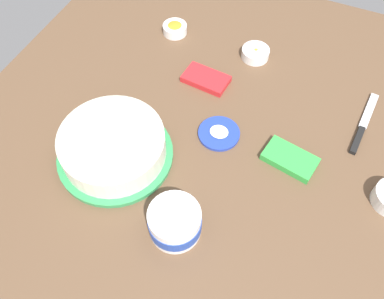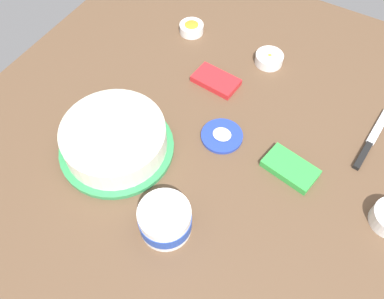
{
  "view_description": "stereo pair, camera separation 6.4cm",
  "coord_description": "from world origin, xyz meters",
  "px_view_note": "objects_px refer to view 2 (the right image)",
  "views": [
    {
      "loc": [
        0.13,
        -0.57,
        0.9
      ],
      "look_at": [
        -0.1,
        -0.04,
        0.04
      ],
      "focal_mm": 37.51,
      "sensor_mm": 36.0,
      "label": 1
    },
    {
      "loc": [
        0.19,
        -0.54,
        0.9
      ],
      "look_at": [
        -0.1,
        -0.04,
        0.04
      ],
      "focal_mm": 37.51,
      "sensor_mm": 36.0,
      "label": 2
    }
  ],
  "objects_px": {
    "spreading_knife": "(369,143)",
    "candy_box_upper": "(290,168)",
    "frosting_tub_lid": "(222,136)",
    "sprinkle_bowl_yellow": "(269,58)",
    "sprinkle_bowl_orange": "(192,28)",
    "frosting_tub": "(165,220)",
    "candy_box_lower": "(216,80)",
    "frosted_cake": "(114,138)"
  },
  "relations": [
    {
      "from": "frosting_tub",
      "to": "candy_box_upper",
      "type": "height_order",
      "value": "frosting_tub"
    },
    {
      "from": "frosted_cake",
      "to": "candy_box_lower",
      "type": "xyz_separation_m",
      "value": [
        0.11,
        0.35,
        -0.04
      ]
    },
    {
      "from": "frosting_tub",
      "to": "candy_box_lower",
      "type": "bearing_deg",
      "value": 104.21
    },
    {
      "from": "frosting_tub",
      "to": "candy_box_lower",
      "type": "height_order",
      "value": "frosting_tub"
    },
    {
      "from": "sprinkle_bowl_yellow",
      "to": "spreading_knife",
      "type": "bearing_deg",
      "value": -22.63
    },
    {
      "from": "sprinkle_bowl_orange",
      "to": "candy_box_lower",
      "type": "distance_m",
      "value": 0.24
    },
    {
      "from": "spreading_knife",
      "to": "candy_box_upper",
      "type": "distance_m",
      "value": 0.24
    },
    {
      "from": "frosted_cake",
      "to": "candy_box_upper",
      "type": "xyz_separation_m",
      "value": [
        0.43,
        0.17,
        -0.04
      ]
    },
    {
      "from": "candy_box_upper",
      "to": "frosted_cake",
      "type": "bearing_deg",
      "value": -147.54
    },
    {
      "from": "frosting_tub",
      "to": "spreading_knife",
      "type": "relative_size",
      "value": 0.52
    },
    {
      "from": "sprinkle_bowl_yellow",
      "to": "frosting_tub_lid",
      "type": "bearing_deg",
      "value": -88.56
    },
    {
      "from": "frosted_cake",
      "to": "sprinkle_bowl_yellow",
      "type": "height_order",
      "value": "frosted_cake"
    },
    {
      "from": "sprinkle_bowl_orange",
      "to": "candy_box_upper",
      "type": "xyz_separation_m",
      "value": [
        0.49,
        -0.34,
        -0.01
      ]
    },
    {
      "from": "frosting_tub_lid",
      "to": "spreading_knife",
      "type": "distance_m",
      "value": 0.4
    },
    {
      "from": "frosting_tub",
      "to": "spreading_knife",
      "type": "bearing_deg",
      "value": 54.03
    },
    {
      "from": "frosting_tub",
      "to": "frosting_tub_lid",
      "type": "distance_m",
      "value": 0.3
    },
    {
      "from": "frosting_tub",
      "to": "sprinkle_bowl_orange",
      "type": "bearing_deg",
      "value": 115.27
    },
    {
      "from": "sprinkle_bowl_orange",
      "to": "frosting_tub",
      "type": "bearing_deg",
      "value": -64.73
    },
    {
      "from": "candy_box_lower",
      "to": "spreading_knife",
      "type": "bearing_deg",
      "value": 6.24
    },
    {
      "from": "candy_box_lower",
      "to": "sprinkle_bowl_orange",
      "type": "bearing_deg",
      "value": 143.13
    },
    {
      "from": "sprinkle_bowl_yellow",
      "to": "candy_box_lower",
      "type": "xyz_separation_m",
      "value": [
        -0.1,
        -0.16,
        -0.01
      ]
    },
    {
      "from": "frosting_tub_lid",
      "to": "candy_box_lower",
      "type": "distance_m",
      "value": 0.2
    },
    {
      "from": "frosting_tub",
      "to": "candy_box_upper",
      "type": "relative_size",
      "value": 0.9
    },
    {
      "from": "frosted_cake",
      "to": "frosting_tub_lid",
      "type": "height_order",
      "value": "frosted_cake"
    },
    {
      "from": "frosting_tub_lid",
      "to": "candy_box_upper",
      "type": "xyz_separation_m",
      "value": [
        0.2,
        -0.01,
        0.0
      ]
    },
    {
      "from": "spreading_knife",
      "to": "sprinkle_bowl_yellow",
      "type": "height_order",
      "value": "sprinkle_bowl_yellow"
    },
    {
      "from": "frosting_tub_lid",
      "to": "candy_box_upper",
      "type": "distance_m",
      "value": 0.2
    },
    {
      "from": "sprinkle_bowl_orange",
      "to": "candy_box_upper",
      "type": "distance_m",
      "value": 0.6
    },
    {
      "from": "frosting_tub_lid",
      "to": "frosted_cake",
      "type": "bearing_deg",
      "value": -141.7
    },
    {
      "from": "frosted_cake",
      "to": "frosting_tub_lid",
      "type": "xyz_separation_m",
      "value": [
        0.22,
        0.18,
        -0.04
      ]
    },
    {
      "from": "spreading_knife",
      "to": "sprinkle_bowl_orange",
      "type": "height_order",
      "value": "sprinkle_bowl_orange"
    },
    {
      "from": "sprinkle_bowl_orange",
      "to": "candy_box_lower",
      "type": "xyz_separation_m",
      "value": [
        0.18,
        -0.16,
        -0.01
      ]
    },
    {
      "from": "sprinkle_bowl_yellow",
      "to": "candy_box_upper",
      "type": "xyz_separation_m",
      "value": [
        0.21,
        -0.34,
        -0.01
      ]
    },
    {
      "from": "candy_box_lower",
      "to": "frosted_cake",
      "type": "bearing_deg",
      "value": -102.88
    },
    {
      "from": "frosted_cake",
      "to": "sprinkle_bowl_yellow",
      "type": "distance_m",
      "value": 0.55
    },
    {
      "from": "frosting_tub_lid",
      "to": "sprinkle_bowl_yellow",
      "type": "xyz_separation_m",
      "value": [
        -0.01,
        0.33,
        0.01
      ]
    },
    {
      "from": "spreading_knife",
      "to": "sprinkle_bowl_yellow",
      "type": "distance_m",
      "value": 0.4
    },
    {
      "from": "frosted_cake",
      "to": "frosting_tub",
      "type": "relative_size",
      "value": 2.47
    },
    {
      "from": "sprinkle_bowl_yellow",
      "to": "sprinkle_bowl_orange",
      "type": "bearing_deg",
      "value": 179.42
    },
    {
      "from": "sprinkle_bowl_orange",
      "to": "sprinkle_bowl_yellow",
      "type": "xyz_separation_m",
      "value": [
        0.28,
        -0.0,
        -0.0
      ]
    },
    {
      "from": "frosting_tub_lid",
      "to": "sprinkle_bowl_yellow",
      "type": "bearing_deg",
      "value": 91.44
    },
    {
      "from": "frosted_cake",
      "to": "spreading_knife",
      "type": "height_order",
      "value": "frosted_cake"
    }
  ]
}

